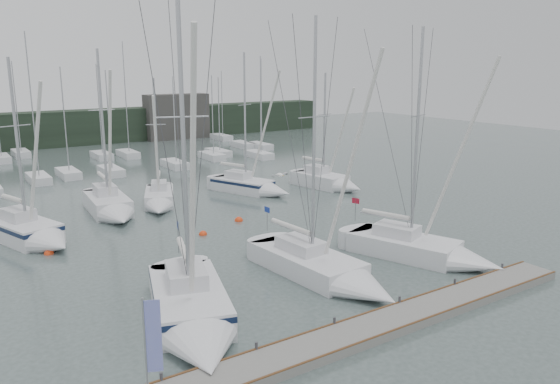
{
  "coord_description": "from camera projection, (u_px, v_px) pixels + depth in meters",
  "views": [
    {
      "loc": [
        -16.14,
        -21.08,
        11.5
      ],
      "look_at": [
        1.12,
        5.0,
        4.18
      ],
      "focal_mm": 35.0,
      "sensor_mm": 36.0,
      "label": 1
    }
  ],
  "objects": [
    {
      "name": "ground",
      "position": [
        315.0,
        291.0,
        28.41
      ],
      "size": [
        160.0,
        160.0,
        0.0
      ],
      "primitive_type": "plane",
      "color": "#455450",
      "rests_on": "ground"
    },
    {
      "name": "dock",
      "position": [
        383.0,
        324.0,
        24.31
      ],
      "size": [
        24.0,
        2.0,
        0.4
      ],
      "primitive_type": "cube",
      "color": "slate",
      "rests_on": "ground"
    },
    {
      "name": "far_treeline",
      "position": [
        54.0,
        129.0,
        78.18
      ],
      "size": [
        90.0,
        4.0,
        5.0
      ],
      "primitive_type": "cube",
      "color": "black",
      "rests_on": "ground"
    },
    {
      "name": "far_building_right",
      "position": [
        177.0,
        117.0,
        86.0
      ],
      "size": [
        10.0,
        3.0,
        7.0
      ],
      "primitive_type": "cube",
      "color": "#3D3B38",
      "rests_on": "ground"
    },
    {
      "name": "mast_forest",
      "position": [
        102.0,
        162.0,
        63.42
      ],
      "size": [
        51.04,
        25.73,
        14.67
      ],
      "color": "silver",
      "rests_on": "ground"
    },
    {
      "name": "sailboat_near_left",
      "position": [
        194.0,
        317.0,
        23.96
      ],
      "size": [
        5.94,
        10.34,
        15.75
      ],
      "rotation": [
        0.0,
        0.0,
        -0.3
      ],
      "color": "silver",
      "rests_on": "ground"
    },
    {
      "name": "sailboat_near_center",
      "position": [
        334.0,
        274.0,
        29.25
      ],
      "size": [
        3.82,
        10.62,
        15.02
      ],
      "rotation": [
        0.0,
        0.0,
        0.08
      ],
      "color": "silver",
      "rests_on": "ground"
    },
    {
      "name": "sailboat_near_right",
      "position": [
        434.0,
        253.0,
        32.49
      ],
      "size": [
        5.9,
        9.7,
        14.61
      ],
      "rotation": [
        0.0,
        0.0,
        0.34
      ],
      "color": "silver",
      "rests_on": "ground"
    },
    {
      "name": "sailboat_mid_a",
      "position": [
        35.0,
        234.0,
        35.62
      ],
      "size": [
        5.08,
        8.17,
        12.85
      ],
      "rotation": [
        0.0,
        0.0,
        0.32
      ],
      "color": "silver",
      "rests_on": "ground"
    },
    {
      "name": "sailboat_mid_b",
      "position": [
        112.0,
        208.0,
        42.2
      ],
      "size": [
        3.41,
        8.68,
        13.55
      ],
      "rotation": [
        0.0,
        0.0,
        -0.08
      ],
      "color": "silver",
      "rests_on": "ground"
    },
    {
      "name": "sailboat_mid_c",
      "position": [
        159.0,
        201.0,
        44.89
      ],
      "size": [
        4.88,
        7.66,
        11.18
      ],
      "rotation": [
        0.0,
        0.0,
        -0.39
      ],
      "color": "silver",
      "rests_on": "ground"
    },
    {
      "name": "sailboat_mid_d",
      "position": [
        255.0,
        187.0,
        49.81
      ],
      "size": [
        5.4,
        8.49,
        13.38
      ],
      "rotation": [
        0.0,
        0.0,
        0.38
      ],
      "color": "silver",
      "rests_on": "ground"
    },
    {
      "name": "sailboat_mid_e",
      "position": [
        332.0,
        183.0,
        51.67
      ],
      "size": [
        3.94,
        7.84,
        11.6
      ],
      "rotation": [
        0.0,
        0.0,
        0.18
      ],
      "color": "silver",
      "rests_on": "ground"
    },
    {
      "name": "buoy_a",
      "position": [
        203.0,
        235.0,
        37.8
      ],
      "size": [
        0.57,
        0.57,
        0.57
      ],
      "primitive_type": "sphere",
      "color": "red",
      "rests_on": "ground"
    },
    {
      "name": "buoy_b",
      "position": [
        239.0,
        221.0,
        41.15
      ],
      "size": [
        0.63,
        0.63,
        0.63
      ],
      "primitive_type": "sphere",
      "color": "red",
      "rests_on": "ground"
    },
    {
      "name": "buoy_c",
      "position": [
        49.0,
        254.0,
        33.94
      ],
      "size": [
        0.59,
        0.59,
        0.59
      ],
      "primitive_type": "sphere",
      "color": "red",
      "rests_on": "ground"
    },
    {
      "name": "dock_banner",
      "position": [
        151.0,
        342.0,
        17.79
      ],
      "size": [
        0.54,
        0.28,
        3.83
      ],
      "rotation": [
        0.0,
        0.0,
        -0.43
      ],
      "color": "#A2A4AA",
      "rests_on": "dock"
    },
    {
      "name": "seagull",
      "position": [
        280.0,
        175.0,
        26.38
      ],
      "size": [
        0.97,
        0.46,
        0.19
      ],
      "rotation": [
        0.0,
        0.0,
        0.23
      ],
      "color": "white",
      "rests_on": "ground"
    }
  ]
}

